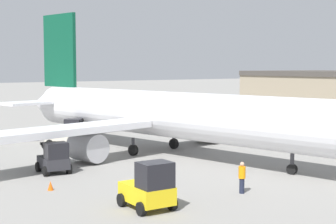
{
  "coord_description": "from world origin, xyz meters",
  "views": [
    {
      "loc": [
        34.52,
        -25.01,
        7.31
      ],
      "look_at": [
        0.0,
        0.0,
        3.56
      ],
      "focal_mm": 55.0,
      "sensor_mm": 36.0,
      "label": 1
    }
  ],
  "objects_px": {
    "airplane": "(159,114)",
    "baggage_tug": "(149,188)",
    "ground_crew_worker": "(242,177)",
    "pushback_tug": "(68,133)",
    "safety_cone_near": "(51,186)",
    "belt_loader_truck": "(54,159)"
  },
  "relations": [
    {
      "from": "airplane",
      "to": "baggage_tug",
      "type": "xyz_separation_m",
      "value": [
        14.05,
        -10.42,
        -2.22
      ]
    },
    {
      "from": "airplane",
      "to": "ground_crew_worker",
      "type": "relative_size",
      "value": 21.53
    },
    {
      "from": "ground_crew_worker",
      "to": "baggage_tug",
      "type": "height_order",
      "value": "baggage_tug"
    },
    {
      "from": "pushback_tug",
      "to": "safety_cone_near",
      "type": "height_order",
      "value": "pushback_tug"
    },
    {
      "from": "safety_cone_near",
      "to": "airplane",
      "type": "bearing_deg",
      "value": 119.14
    },
    {
      "from": "belt_loader_truck",
      "to": "safety_cone_near",
      "type": "relative_size",
      "value": 4.79
    },
    {
      "from": "ground_crew_worker",
      "to": "pushback_tug",
      "type": "height_order",
      "value": "pushback_tug"
    },
    {
      "from": "baggage_tug",
      "to": "belt_loader_truck",
      "type": "bearing_deg",
      "value": -175.69
    },
    {
      "from": "baggage_tug",
      "to": "safety_cone_near",
      "type": "distance_m",
      "value": 7.35
    },
    {
      "from": "belt_loader_truck",
      "to": "pushback_tug",
      "type": "xyz_separation_m",
      "value": [
        -11.08,
        6.15,
        0.11
      ]
    },
    {
      "from": "pushback_tug",
      "to": "safety_cone_near",
      "type": "bearing_deg",
      "value": -75.49
    },
    {
      "from": "ground_crew_worker",
      "to": "airplane",
      "type": "bearing_deg",
      "value": -74.53
    },
    {
      "from": "safety_cone_near",
      "to": "ground_crew_worker",
      "type": "bearing_deg",
      "value": 50.36
    },
    {
      "from": "airplane",
      "to": "belt_loader_truck",
      "type": "distance_m",
      "value": 11.27
    },
    {
      "from": "airplane",
      "to": "baggage_tug",
      "type": "height_order",
      "value": "airplane"
    },
    {
      "from": "belt_loader_truck",
      "to": "safety_cone_near",
      "type": "height_order",
      "value": "belt_loader_truck"
    },
    {
      "from": "ground_crew_worker",
      "to": "baggage_tug",
      "type": "relative_size",
      "value": 0.61
    },
    {
      "from": "belt_loader_truck",
      "to": "pushback_tug",
      "type": "distance_m",
      "value": 12.67
    },
    {
      "from": "airplane",
      "to": "baggage_tug",
      "type": "distance_m",
      "value": 17.63
    },
    {
      "from": "baggage_tug",
      "to": "belt_loader_truck",
      "type": "height_order",
      "value": "baggage_tug"
    },
    {
      "from": "airplane",
      "to": "belt_loader_truck",
      "type": "relative_size",
      "value": 15.06
    },
    {
      "from": "airplane",
      "to": "safety_cone_near",
      "type": "height_order",
      "value": "airplane"
    }
  ]
}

